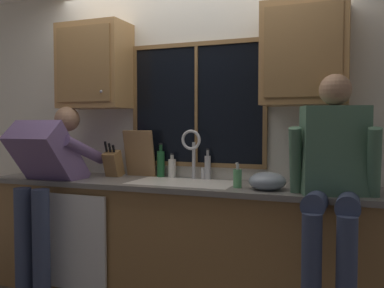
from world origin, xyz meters
The scene contains 23 objects.
back_wall centered at (0.00, 0.06, 1.27)m, with size 5.46×0.12×2.55m, color silver.
window_glass centered at (0.06, -0.01, 1.52)m, with size 1.10×0.02×0.95m, color black.
window_frame_top centered at (0.06, -0.02, 2.02)m, with size 1.17×0.02×0.04m, color brown.
window_frame_bottom centered at (0.06, -0.02, 1.03)m, with size 1.17×0.02×0.04m, color brown.
window_frame_left centered at (-0.51, -0.02, 1.52)m, with size 0.04×0.02×0.95m, color brown.
window_frame_right centered at (0.63, -0.02, 1.52)m, with size 0.04×0.02×0.95m, color brown.
window_mullion_center centered at (0.06, -0.02, 1.52)m, with size 0.02×0.02×0.95m, color brown.
lower_cabinet_run centered at (0.00, -0.29, 0.44)m, with size 3.06×0.58×0.88m, color olive.
countertop centered at (0.00, -0.31, 0.90)m, with size 3.12×0.62×0.04m, color slate.
dishwasher_front centered at (-0.74, -0.61, 0.46)m, with size 0.60×0.02×0.74m, color white.
upper_cabinet_left centered at (-0.82, -0.17, 1.86)m, with size 0.60×0.36×0.72m.
upper_cabinet_right centered at (0.94, -0.17, 1.86)m, with size 0.60×0.36×0.72m.
sink centered at (0.06, -0.30, 0.82)m, with size 0.80×0.46×0.21m.
faucet centered at (0.07, -0.12, 1.17)m, with size 0.18×0.09×0.40m.
person_standing centered at (-0.99, -0.59, 0.94)m, with size 0.53×0.71×1.51m.
person_sitting_on_counter centered at (1.16, -0.57, 1.10)m, with size 0.54×0.65×1.26m.
knife_block centered at (-0.63, -0.19, 1.03)m, with size 0.12×0.18×0.32m.
cutting_board centered at (-0.43, -0.09, 1.12)m, with size 0.27×0.02×0.40m, color #997047.
mixing_bowl centered at (0.73, -0.42, 0.98)m, with size 0.25×0.25×0.13m, color #8C99A8.
soap_dispenser centered at (0.51, -0.41, 0.99)m, with size 0.06×0.07×0.18m.
bottle_green_glass centered at (-0.24, -0.06, 1.04)m, with size 0.07×0.07×0.28m.
bottle_tall_clear centered at (-0.14, -0.06, 1.00)m, with size 0.06×0.06×0.20m.
bottle_amber_small centered at (0.17, -0.06, 1.02)m, with size 0.05×0.05×0.25m.
Camera 1 is at (1.28, -3.26, 1.37)m, focal length 39.39 mm.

